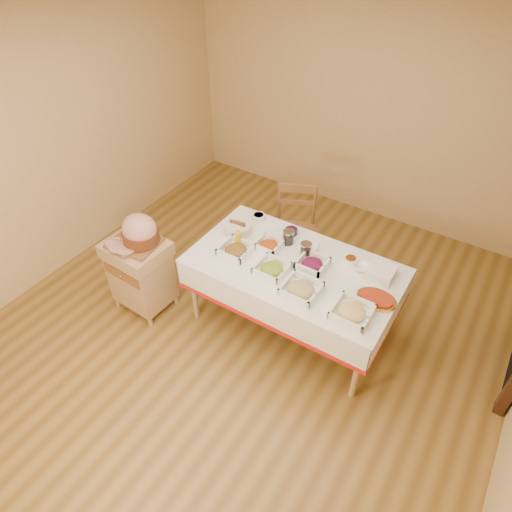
{
  "coord_description": "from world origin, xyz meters",
  "views": [
    {
      "loc": [
        1.6,
        -2.36,
        3.38
      ],
      "look_at": [
        -0.03,
        0.2,
        0.78
      ],
      "focal_mm": 32.0,
      "sensor_mm": 36.0,
      "label": 1
    }
  ],
  "objects": [
    {
      "name": "small_bowl_mid",
      "position": [
        0.06,
        0.67,
        0.79
      ],
      "size": [
        0.12,
        0.12,
        0.05
      ],
      "color": "navy",
      "rests_on": "dining_table"
    },
    {
      "name": "room_shell",
      "position": [
        0.0,
        0.0,
        1.3
      ],
      "size": [
        5.0,
        5.0,
        5.0
      ],
      "color": "olive",
      "rests_on": "ground"
    },
    {
      "name": "plate_stack",
      "position": [
        0.97,
        0.57,
        0.8
      ],
      "size": [
        0.22,
        0.22,
        0.08
      ],
      "color": "white",
      "rests_on": "dining_table"
    },
    {
      "name": "serving_dish_a",
      "position": [
        -0.22,
        0.15,
        0.8
      ],
      "size": [
        0.27,
        0.26,
        0.12
      ],
      "color": "white",
      "rests_on": "dining_table"
    },
    {
      "name": "dining_chair",
      "position": [
        -0.11,
        1.06,
        0.49
      ],
      "size": [
        0.56,
        0.55,
        0.95
      ],
      "color": "brown",
      "rests_on": "ground"
    },
    {
      "name": "preserve_jar_right",
      "position": [
        0.32,
        0.47,
        0.82
      ],
      "size": [
        0.1,
        0.1,
        0.13
      ],
      "color": "silver",
      "rests_on": "dining_table"
    },
    {
      "name": "serving_dish_f",
      "position": [
        0.44,
        0.36,
        0.8
      ],
      "size": [
        0.25,
        0.24,
        0.12
      ],
      "color": "white",
      "rests_on": "dining_table"
    },
    {
      "name": "serving_dish_c",
      "position": [
        0.5,
        0.03,
        0.8
      ],
      "size": [
        0.29,
        0.29,
        0.12
      ],
      "color": "white",
      "rests_on": "dining_table"
    },
    {
      "name": "serving_dish_d",
      "position": [
        0.95,
        0.02,
        0.8
      ],
      "size": [
        0.29,
        0.29,
        0.11
      ],
      "color": "white",
      "rests_on": "dining_table"
    },
    {
      "name": "ham_on_board",
      "position": [
        -1.01,
        -0.22,
        0.91
      ],
      "size": [
        0.46,
        0.44,
        0.31
      ],
      "color": "brown",
      "rests_on": "butcher_cart"
    },
    {
      "name": "preserve_jar_left",
      "position": [
        0.1,
        0.53,
        0.82
      ],
      "size": [
        0.11,
        0.11,
        0.14
      ],
      "color": "silver",
      "rests_on": "dining_table"
    },
    {
      "name": "bowl_small_imported",
      "position": [
        0.8,
        0.56,
        0.78
      ],
      "size": [
        0.16,
        0.16,
        0.05
      ],
      "primitive_type": "imported",
      "rotation": [
        0.0,
        0.0,
        -0.08
      ],
      "color": "white",
      "rests_on": "dining_table"
    },
    {
      "name": "dining_table",
      "position": [
        0.3,
        0.3,
        0.6
      ],
      "size": [
        1.82,
        1.02,
        0.76
      ],
      "color": "tan",
      "rests_on": "ground"
    },
    {
      "name": "serving_dish_b",
      "position": [
        0.18,
        0.12,
        0.79
      ],
      "size": [
        0.26,
        0.26,
        0.11
      ],
      "color": "white",
      "rests_on": "dining_table"
    },
    {
      "name": "mustard_bottle",
      "position": [
        -0.27,
        0.27,
        0.84
      ],
      "size": [
        0.06,
        0.06,
        0.18
      ],
      "color": "gold",
      "rests_on": "dining_table"
    },
    {
      "name": "serving_dish_e",
      "position": [
        -0.01,
        0.38,
        0.79
      ],
      "size": [
        0.23,
        0.22,
        0.1
      ],
      "color": "white",
      "rests_on": "dining_table"
    },
    {
      "name": "small_bowl_right",
      "position": [
        0.69,
        0.58,
        0.79
      ],
      "size": [
        0.12,
        0.12,
        0.06
      ],
      "color": "white",
      "rests_on": "dining_table"
    },
    {
      "name": "bread_basket",
      "position": [
        -0.38,
        0.42,
        0.81
      ],
      "size": [
        0.26,
        0.26,
        0.11
      ],
      "color": "silver",
      "rests_on": "dining_table"
    },
    {
      "name": "butcher_cart",
      "position": [
        -1.05,
        -0.25,
        0.44
      ],
      "size": [
        0.57,
        0.48,
        0.78
      ],
      "color": "tan",
      "rests_on": "ground"
    },
    {
      "name": "small_bowl_left",
      "position": [
        -0.32,
        0.7,
        0.79
      ],
      "size": [
        0.12,
        0.12,
        0.06
      ],
      "color": "white",
      "rests_on": "dining_table"
    },
    {
      "name": "brass_platter",
      "position": [
        1.05,
        0.27,
        0.78
      ],
      "size": [
        0.32,
        0.23,
        0.04
      ],
      "color": "gold",
      "rests_on": "dining_table"
    },
    {
      "name": "bowl_white_imported",
      "position": [
        0.31,
        0.58,
        0.78
      ],
      "size": [
        0.18,
        0.18,
        0.03
      ],
      "primitive_type": "imported",
      "rotation": [
        0.0,
        0.0,
        0.35
      ],
      "color": "white",
      "rests_on": "dining_table"
    }
  ]
}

